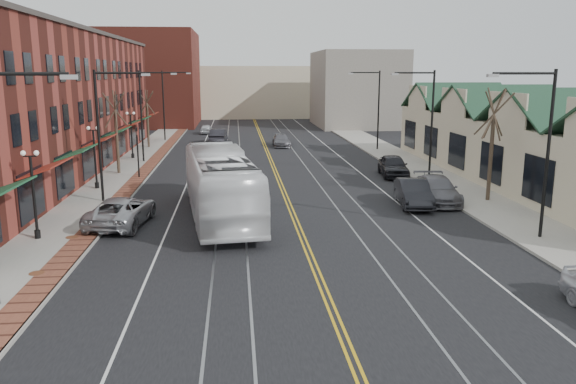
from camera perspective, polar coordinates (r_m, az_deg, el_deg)
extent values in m
plane|color=black|center=(20.88, 3.90, -10.49)|extent=(160.00, 160.00, 0.00)
cube|color=gray|center=(40.78, -17.71, 0.30)|extent=(4.00, 120.00, 0.15)
cube|color=gray|center=(42.61, 15.64, 0.92)|extent=(4.00, 120.00, 0.15)
cube|color=maroon|center=(48.73, -24.53, 8.07)|extent=(10.00, 50.00, 11.00)
cube|color=beige|center=(44.76, 23.01, 3.81)|extent=(8.00, 36.00, 4.60)
cube|color=maroon|center=(89.94, -13.79, 11.12)|extent=(14.00, 18.00, 14.00)
cube|color=beige|center=(104.13, -3.64, 10.14)|extent=(22.00, 14.00, 9.00)
cube|color=slate|center=(86.00, 6.99, 10.34)|extent=(12.00, 16.00, 11.00)
cylinder|color=black|center=(20.21, -25.55, 10.78)|extent=(3.00, 0.12, 0.12)
cube|color=#999999|center=(19.75, -21.36, 10.83)|extent=(0.50, 0.25, 0.15)
cylinder|color=black|center=(36.20, -18.67, 5.35)|extent=(0.16, 0.16, 8.00)
cylinder|color=black|center=(35.68, -16.70, 11.51)|extent=(3.00, 0.12, 0.12)
cube|color=#999999|center=(35.42, -14.26, 11.48)|extent=(0.50, 0.25, 0.15)
cylinder|color=black|center=(51.84, -14.68, 7.44)|extent=(0.16, 0.16, 8.00)
cylinder|color=black|center=(51.47, -13.23, 11.72)|extent=(3.00, 0.12, 0.12)
cube|color=#999999|center=(51.30, -11.53, 11.68)|extent=(0.50, 0.25, 0.15)
cylinder|color=black|center=(67.65, -12.53, 8.55)|extent=(0.16, 0.16, 8.00)
cylinder|color=black|center=(67.37, -11.39, 11.82)|extent=(3.00, 0.12, 0.12)
cube|color=#999999|center=(67.23, -10.09, 11.78)|extent=(0.50, 0.25, 0.15)
cylinder|color=black|center=(29.26, 24.88, 3.40)|extent=(0.16, 0.16, 8.00)
cylinder|color=black|center=(28.28, 22.89, 11.05)|extent=(3.00, 0.12, 0.12)
cube|color=#999999|center=(27.61, 20.08, 11.05)|extent=(0.50, 0.25, 0.15)
cylinder|color=black|center=(43.74, 14.40, 6.66)|extent=(0.16, 0.16, 8.00)
cylinder|color=black|center=(43.08, 12.75, 11.73)|extent=(3.00, 0.12, 0.12)
cube|color=#999999|center=(42.65, 10.79, 11.68)|extent=(0.50, 0.25, 0.15)
cylinder|color=black|center=(59.01, 9.18, 8.20)|extent=(0.16, 0.16, 8.00)
cylinder|color=black|center=(58.52, 7.85, 11.93)|extent=(3.00, 0.12, 0.12)
cube|color=#999999|center=(58.20, 6.38, 11.87)|extent=(0.50, 0.25, 0.15)
cylinder|color=black|center=(29.69, -24.09, -3.94)|extent=(0.28, 0.28, 0.40)
cylinder|color=black|center=(29.28, -24.40, -0.54)|extent=(0.14, 0.14, 4.00)
cube|color=black|center=(28.94, -24.74, 3.32)|extent=(0.60, 0.06, 0.06)
sphere|color=white|center=(29.02, -25.32, 3.59)|extent=(0.24, 0.24, 0.24)
sphere|color=white|center=(28.82, -24.20, 3.64)|extent=(0.24, 0.24, 0.24)
cylinder|color=black|center=(40.91, -18.83, 0.65)|extent=(0.28, 0.28, 0.40)
cylinder|color=black|center=(40.61, -19.00, 3.14)|extent=(0.14, 0.14, 4.00)
cube|color=black|center=(40.37, -19.20, 5.95)|extent=(0.60, 0.06, 0.06)
sphere|color=white|center=(40.43, -19.63, 6.14)|extent=(0.24, 0.24, 0.24)
sphere|color=white|center=(40.29, -18.80, 6.18)|extent=(0.24, 0.24, 0.24)
cylinder|color=black|center=(54.43, -15.49, 3.57)|extent=(0.28, 0.28, 0.40)
cylinder|color=black|center=(54.20, -15.60, 5.45)|extent=(0.14, 0.14, 4.00)
cube|color=black|center=(54.02, -15.72, 7.56)|extent=(0.60, 0.06, 0.06)
sphere|color=white|center=(54.07, -16.04, 7.70)|extent=(0.24, 0.24, 0.24)
sphere|color=white|center=(53.96, -15.41, 7.73)|extent=(0.24, 0.24, 0.24)
cylinder|color=#382B21|center=(46.29, -16.97, 4.86)|extent=(0.24, 0.24, 4.90)
cylinder|color=#382B21|center=(46.06, -17.17, 8.01)|extent=(0.58, 1.37, 2.90)
cylinder|color=#382B21|center=(46.06, -17.17, 8.01)|extent=(1.60, 0.66, 2.78)
cylinder|color=#382B21|center=(46.06, -17.17, 8.01)|extent=(0.53, 1.23, 2.96)
cylinder|color=#382B21|center=(46.06, -17.17, 8.01)|extent=(1.69, 1.03, 2.64)
cylinder|color=#382B21|center=(46.06, -17.17, 8.01)|extent=(1.78, 1.29, 2.48)
cylinder|color=#382B21|center=(61.98, -14.05, 6.57)|extent=(0.24, 0.24, 4.55)
cylinder|color=#382B21|center=(61.81, -14.17, 8.76)|extent=(0.55, 1.28, 2.69)
cylinder|color=#382B21|center=(61.81, -14.17, 8.76)|extent=(1.49, 0.62, 2.58)
cylinder|color=#382B21|center=(61.81, -14.17, 8.76)|extent=(0.50, 1.15, 2.75)
cylinder|color=#382B21|center=(61.81, -14.17, 8.76)|extent=(1.57, 0.97, 2.45)
cylinder|color=#382B21|center=(61.81, -14.17, 8.76)|extent=(1.66, 1.20, 2.30)
cylinder|color=#382B21|center=(36.93, 19.89, 3.23)|extent=(0.24, 0.24, 5.25)
cylinder|color=#382B21|center=(36.64, 20.20, 7.44)|extent=(0.61, 1.46, 3.10)
cylinder|color=#382B21|center=(36.64, 20.20, 7.44)|extent=(1.70, 0.70, 2.97)
cylinder|color=#382B21|center=(36.64, 20.20, 7.44)|extent=(0.56, 1.31, 3.17)
cylinder|color=#382B21|center=(36.64, 20.20, 7.44)|extent=(1.80, 1.10, 2.82)
cylinder|color=#382B21|center=(36.64, 20.20, 7.44)|extent=(1.90, 1.37, 2.65)
cylinder|color=#592D19|center=(24.72, -24.17, -7.53)|extent=(0.60, 0.60, 0.02)
cylinder|color=#592D19|center=(29.26, -21.09, -4.30)|extent=(0.60, 0.60, 0.02)
cylinder|color=black|center=(44.10, -14.99, 3.53)|extent=(0.12, 0.12, 3.20)
imported|color=black|center=(43.89, -15.12, 5.79)|extent=(0.18, 0.15, 0.90)
imported|color=white|center=(31.46, -6.89, 0.77)|extent=(4.82, 13.78, 3.76)
imported|color=#A3A5AA|center=(31.06, -16.55, -1.88)|extent=(3.32, 5.90, 1.56)
imported|color=black|center=(34.93, 12.59, -0.10)|extent=(2.30, 5.07, 1.61)
imported|color=slate|center=(36.30, 14.89, 0.23)|extent=(2.82, 5.71, 1.59)
imported|color=black|center=(44.62, 10.64, 2.63)|extent=(2.45, 5.06, 1.66)
imported|color=black|center=(65.31, -7.08, 5.68)|extent=(2.06, 5.03, 1.62)
imported|color=slate|center=(61.66, -0.69, 5.25)|extent=(1.92, 4.58, 1.32)
imported|color=silver|center=(75.43, -8.31, 6.36)|extent=(1.61, 3.77, 1.27)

